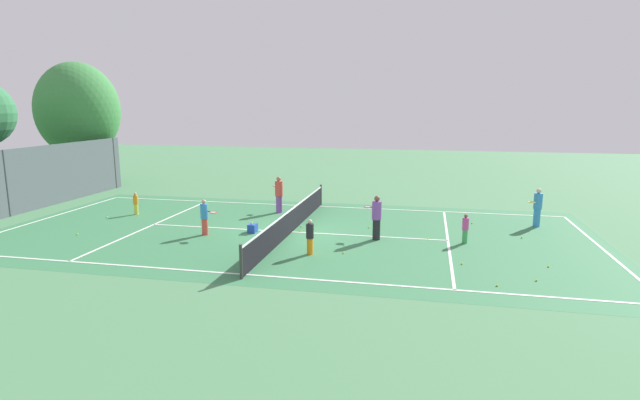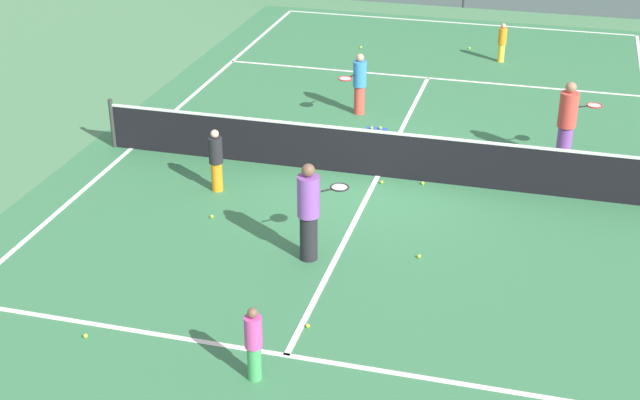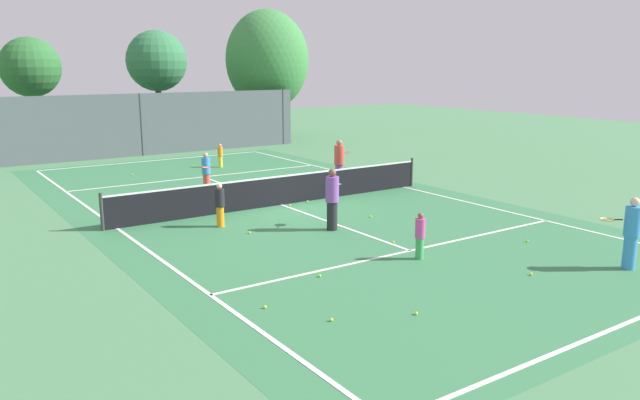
# 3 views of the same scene
# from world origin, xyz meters

# --- Properties ---
(ground_plane) EXTENTS (80.00, 80.00, 0.00)m
(ground_plane) POSITION_xyz_m (0.00, 0.00, 0.00)
(ground_plane) COLOR #4C8456
(court_surface) EXTENTS (13.00, 25.00, 0.01)m
(court_surface) POSITION_xyz_m (0.00, 0.00, 0.00)
(court_surface) COLOR #387A4C
(court_surface) RESTS_ON ground_plane
(tennis_net) EXTENTS (11.90, 0.10, 1.10)m
(tennis_net) POSITION_xyz_m (0.00, 0.00, 0.51)
(tennis_net) COLOR #333833
(tennis_net) RESTS_ON ground_plane
(perimeter_fence) EXTENTS (18.00, 0.12, 3.20)m
(perimeter_fence) POSITION_xyz_m (0.00, 14.00, 1.60)
(perimeter_fence) COLOR #515B60
(perimeter_fence) RESTS_ON ground_plane
(tree_0) EXTENTS (3.40, 3.40, 6.54)m
(tree_0) POSITION_xyz_m (2.17, 17.24, 4.81)
(tree_0) COLOR brown
(tree_0) RESTS_ON ground_plane
(tree_1) EXTENTS (5.09, 5.24, 7.96)m
(tree_1) POSITION_xyz_m (9.03, 16.72, 4.90)
(tree_1) COLOR brown
(tree_1) RESTS_ON ground_plane
(tree_3) EXTENTS (3.10, 3.10, 6.05)m
(tree_3) POSITION_xyz_m (-4.31, 18.17, 4.47)
(tree_3) COLOR brown
(tree_3) RESTS_ON ground_plane
(player_0) EXTENTS (0.23, 0.23, 1.09)m
(player_0) POSITION_xyz_m (1.73, 8.34, 0.56)
(player_0) COLOR yellow
(player_0) RESTS_ON ground_plane
(player_1) EXTENTS (0.60, 0.89, 1.48)m
(player_1) POSITION_xyz_m (-1.18, 3.37, 0.77)
(player_1) COLOR #E54C3F
(player_1) RESTS_ON ground_plane
(player_2) EXTENTS (0.87, 0.76, 1.70)m
(player_2) POSITION_xyz_m (3.21, -10.29, 0.87)
(player_2) COLOR #388CD8
(player_2) RESTS_ON ground_plane
(player_3) EXTENTS (0.86, 0.82, 1.78)m
(player_3) POSITION_xyz_m (-0.44, -3.60, 0.92)
(player_3) COLOR #232328
(player_3) RESTS_ON ground_plane
(player_4) EXTENTS (0.93, 0.72, 1.81)m
(player_4) POSITION_xyz_m (3.62, 1.64, 0.93)
(player_4) COLOR purple
(player_4) RESTS_ON ground_plane
(player_5) EXTENTS (0.25, 0.25, 1.16)m
(player_5) POSITION_xyz_m (-0.27, -7.02, 0.59)
(player_5) COLOR #3FA559
(player_5) RESTS_ON ground_plane
(player_6) EXTENTS (0.27, 0.27, 1.28)m
(player_6) POSITION_xyz_m (-2.93, -1.48, 0.66)
(player_6) COLOR orange
(player_6) RESTS_ON ground_plane
(ball_crate) EXTENTS (0.46, 0.32, 0.43)m
(ball_crate) POSITION_xyz_m (-0.39, 1.60, 0.18)
(ball_crate) COLOR blue
(ball_crate) RESTS_ON ground_plane
(tennis_ball_0) EXTENTS (0.07, 0.07, 0.07)m
(tennis_ball_0) POSITION_xyz_m (-2.31, 8.54, 0.03)
(tennis_ball_0) COLOR #CCE533
(tennis_ball_0) RESTS_ON ground_plane
(tennis_ball_1) EXTENTS (0.07, 0.07, 0.07)m
(tennis_ball_1) POSITION_xyz_m (3.05, 0.63, 0.03)
(tennis_ball_1) COLOR #CCE533
(tennis_ball_1) RESTS_ON ground_plane
(tennis_ball_2) EXTENTS (0.07, 0.07, 0.07)m
(tennis_ball_2) POSITION_xyz_m (0.97, -9.32, 0.03)
(tennis_ball_2) COLOR #CCE533
(tennis_ball_2) RESTS_ON ground_plane
(tennis_ball_3) EXTENTS (0.07, 0.07, 0.07)m
(tennis_ball_3) POSITION_xyz_m (0.11, -5.63, 0.03)
(tennis_ball_3) COLOR #CCE533
(tennis_ball_3) RESTS_ON ground_plane
(tennis_ball_4) EXTENTS (0.07, 0.07, 0.07)m
(tennis_ball_4) POSITION_xyz_m (-2.60, -2.64, 0.03)
(tennis_ball_4) COLOR #CCE533
(tennis_ball_4) RESTS_ON ground_plane
(tennis_ball_5) EXTENTS (0.07, 0.07, 0.07)m
(tennis_ball_5) POSITION_xyz_m (-3.02, -6.75, 0.03)
(tennis_ball_5) COLOR #CCE533
(tennis_ball_5) RESTS_ON ground_plane
(tennis_ball_6) EXTENTS (0.07, 0.07, 0.07)m
(tennis_ball_6) POSITION_xyz_m (0.96, -0.17, 0.03)
(tennis_ball_6) COLOR #CCE533
(tennis_ball_6) RESTS_ON ground_plane
(tennis_ball_7) EXTENTS (0.07, 0.07, 0.07)m
(tennis_ball_7) POSITION_xyz_m (-4.21, -8.88, 0.03)
(tennis_ball_7) COLOR #CCE533
(tennis_ball_7) RESTS_ON ground_plane
(tennis_ball_8) EXTENTS (0.07, 0.07, 0.07)m
(tennis_ball_8) POSITION_xyz_m (3.12, -7.57, 0.03)
(tennis_ball_8) COLOR #CCE533
(tennis_ball_8) RESTS_ON ground_plane
(tennis_ball_9) EXTENTS (0.07, 0.07, 0.07)m
(tennis_ball_9) POSITION_xyz_m (-2.71, -9.54, 0.03)
(tennis_ball_9) COLOR #CCE533
(tennis_ball_9) RESTS_ON ground_plane
(tennis_ball_10) EXTENTS (0.07, 0.07, 0.07)m
(tennis_ball_10) POSITION_xyz_m (0.15, -0.33, 0.03)
(tennis_ball_10) COLOR #CCE533
(tennis_ball_10) RESTS_ON ground_plane
(tennis_ball_11) EXTENTS (0.07, 0.07, 0.07)m
(tennis_ball_11) POSITION_xyz_m (-4.92, -7.65, 0.03)
(tennis_ball_11) COLOR #CCE533
(tennis_ball_11) RESTS_ON ground_plane
(tennis_ball_12) EXTENTS (0.07, 0.07, 0.07)m
(tennis_ball_12) POSITION_xyz_m (0.75, 9.28, 0.03)
(tennis_ball_12) COLOR #CCE533
(tennis_ball_12) RESTS_ON ground_plane
(tennis_ball_13) EXTENTS (0.07, 0.07, 0.07)m
(tennis_ball_13) POSITION_xyz_m (1.38, -3.10, 0.03)
(tennis_ball_13) COLOR #CCE533
(tennis_ball_13) RESTS_ON ground_plane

